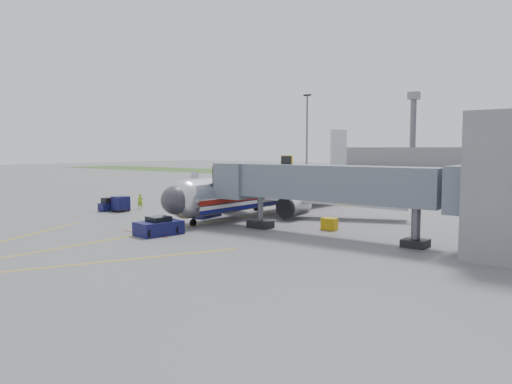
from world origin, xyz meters
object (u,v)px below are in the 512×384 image
Objects in this scene: airliner at (273,190)px; baggage_tug at (109,205)px; ramp_worker at (140,201)px; pushback_tug at (159,227)px; belt_loader at (208,213)px.

airliner is 19.99m from baggage_tug.
airliner is at bearing -19.89° from ramp_worker.
airliner is at bearing 94.00° from pushback_tug.
belt_loader is (-2.97, -7.97, -2.15)m from airliner.
baggage_tug is 1.25× the size of ramp_worker.
ramp_worker is at bearing 69.36° from baggage_tug.
airliner is 8.77m from belt_loader.
ramp_worker reaches higher than pushback_tug.
pushback_tug is at bearing -22.80° from baggage_tug.
airliner is 8.48× the size of pushback_tug.
baggage_tug is 3.93m from ramp_worker.
ramp_worker is (-12.02, 0.32, 0.45)m from belt_loader.
belt_loader is at bearing 111.65° from pushback_tug.
airliner reaches higher than baggage_tug.
ramp_worker is at bearing 145.74° from pushback_tug.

